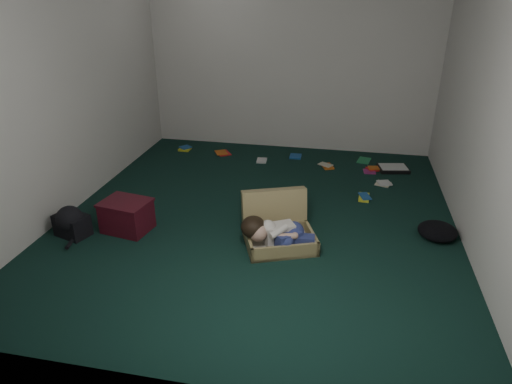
% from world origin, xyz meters
% --- Properties ---
extents(floor, '(4.50, 4.50, 0.00)m').
position_xyz_m(floor, '(0.00, 0.00, 0.00)').
color(floor, black).
rests_on(floor, ground).
extents(wall_back, '(4.50, 0.00, 4.50)m').
position_xyz_m(wall_back, '(0.00, 2.25, 1.30)').
color(wall_back, white).
rests_on(wall_back, ground).
extents(wall_front, '(4.50, 0.00, 4.50)m').
position_xyz_m(wall_front, '(0.00, -2.25, 1.30)').
color(wall_front, white).
rests_on(wall_front, ground).
extents(wall_left, '(0.00, 4.50, 4.50)m').
position_xyz_m(wall_left, '(-2.00, 0.00, 1.30)').
color(wall_left, white).
rests_on(wall_left, ground).
extents(wall_right, '(0.00, 4.50, 4.50)m').
position_xyz_m(wall_right, '(2.00, 0.00, 1.30)').
color(wall_right, white).
rests_on(wall_right, ground).
extents(suitcase, '(0.81, 0.80, 0.46)m').
position_xyz_m(suitcase, '(0.27, -0.45, 0.14)').
color(suitcase, '#9B8955').
rests_on(suitcase, floor).
extents(person, '(0.70, 0.36, 0.29)m').
position_xyz_m(person, '(0.29, -0.61, 0.18)').
color(person, silver).
rests_on(person, suitcase).
extents(maroon_bin, '(0.51, 0.43, 0.31)m').
position_xyz_m(maroon_bin, '(-1.22, -0.54, 0.16)').
color(maroon_bin, '#440D18').
rests_on(maroon_bin, floor).
extents(backpack, '(0.47, 0.42, 0.24)m').
position_xyz_m(backpack, '(-1.70, -0.74, 0.12)').
color(backpack, black).
rests_on(backpack, floor).
extents(clothing_pile, '(0.45, 0.39, 0.13)m').
position_xyz_m(clothing_pile, '(1.70, 0.00, 0.07)').
color(clothing_pile, black).
rests_on(clothing_pile, floor).
extents(paper_tray, '(0.42, 0.35, 0.05)m').
position_xyz_m(paper_tray, '(1.48, 1.60, 0.03)').
color(paper_tray, black).
rests_on(paper_tray, floor).
extents(book_scatter, '(2.97, 1.41, 0.02)m').
position_xyz_m(book_scatter, '(0.41, 1.53, 0.01)').
color(book_scatter, yellow).
rests_on(book_scatter, floor).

